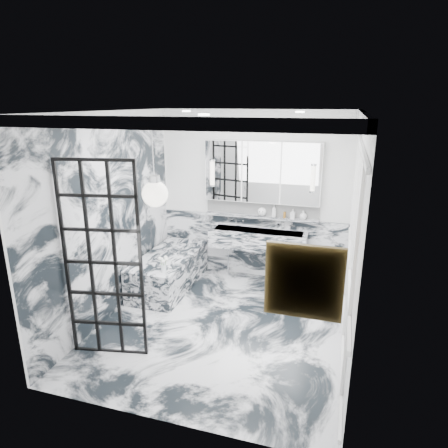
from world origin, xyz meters
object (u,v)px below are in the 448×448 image
(mirror_cabinet, at_px, (262,172))
(bathtub, at_px, (169,271))
(crittall_door, at_px, (103,263))
(trough_sink, at_px, (258,239))

(mirror_cabinet, bearing_deg, bathtub, -147.94)
(crittall_door, xyz_separation_m, mirror_cabinet, (1.26, 2.69, 0.66))
(crittall_door, xyz_separation_m, trough_sink, (1.26, 2.52, -0.43))
(crittall_door, bearing_deg, mirror_cabinet, 54.05)
(crittall_door, relative_size, trough_sink, 1.45)
(crittall_door, distance_m, bathtub, 2.06)
(mirror_cabinet, xyz_separation_m, bathtub, (-1.32, -0.83, -1.54))
(trough_sink, height_order, bathtub, trough_sink)
(crittall_door, xyz_separation_m, bathtub, (-0.07, 1.86, -0.89))
(crittall_door, bearing_deg, bathtub, 81.16)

